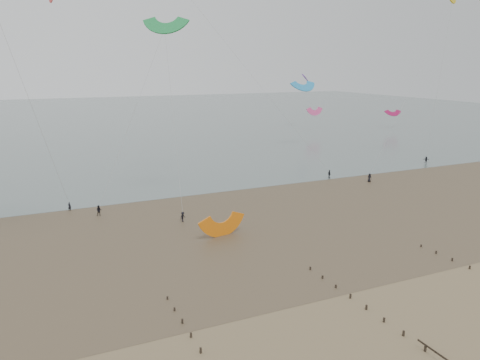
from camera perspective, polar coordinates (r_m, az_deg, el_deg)
name	(u,v)px	position (r m, az deg, el deg)	size (l,w,h in m)	color
ground	(343,326)	(48.19, 12.45, -16.93)	(500.00, 500.00, 0.00)	brown
sea_and_shore	(189,224)	(74.56, -6.18, -5.35)	(500.00, 665.00, 0.03)	#475654
kitesurfer_lead	(70,207)	(85.62, -20.07, -3.06)	(0.56, 0.36, 1.52)	black
kitesurfers	(279,185)	(94.68, 4.75, -0.60)	(110.49, 22.34, 1.86)	black
grounded_kite	(222,236)	(69.28, -2.15, -6.80)	(6.49, 3.40, 4.95)	orange
kites_airborne	(80,65)	(119.60, -18.92, 13.09)	(233.36, 116.76, 45.31)	red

